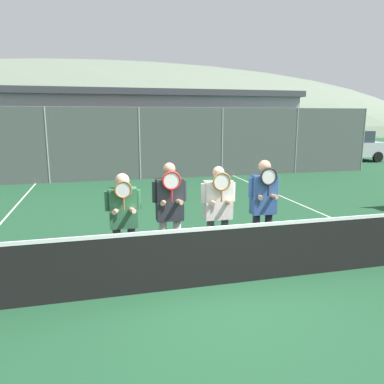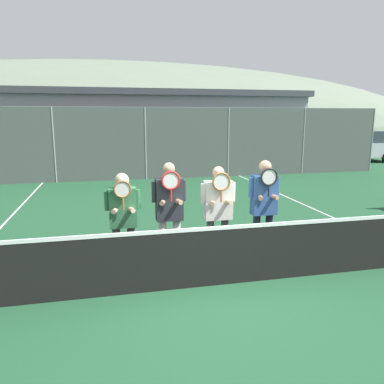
{
  "view_description": "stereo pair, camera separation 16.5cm",
  "coord_description": "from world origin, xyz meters",
  "px_view_note": "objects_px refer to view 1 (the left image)",
  "views": [
    {
      "loc": [
        -1.72,
        -5.15,
        2.57
      ],
      "look_at": [
        -0.16,
        0.94,
        1.3
      ],
      "focal_mm": 35.0,
      "sensor_mm": 36.0,
      "label": 1
    },
    {
      "loc": [
        -1.56,
        -5.19,
        2.57
      ],
      "look_at": [
        -0.16,
        0.94,
        1.3
      ],
      "focal_mm": 35.0,
      "sensor_mm": 36.0,
      "label": 2
    }
  ],
  "objects_px": {
    "player_leftmost": "(123,215)",
    "player_center_right": "(218,208)",
    "car_far_right": "(347,146)",
    "player_rightmost": "(263,202)",
    "car_center": "(187,150)",
    "car_right_of_center": "(274,148)",
    "car_left_of_center": "(85,152)",
    "player_center_left": "(170,209)"
  },
  "relations": [
    {
      "from": "player_center_right",
      "to": "car_right_of_center",
      "type": "height_order",
      "value": "car_right_of_center"
    },
    {
      "from": "player_leftmost",
      "to": "car_left_of_center",
      "type": "xyz_separation_m",
      "value": [
        -0.88,
        12.66,
        -0.11
      ]
    },
    {
      "from": "car_right_of_center",
      "to": "player_center_right",
      "type": "bearing_deg",
      "value": -120.16
    },
    {
      "from": "player_rightmost",
      "to": "player_center_right",
      "type": "bearing_deg",
      "value": 178.88
    },
    {
      "from": "player_leftmost",
      "to": "player_center_right",
      "type": "bearing_deg",
      "value": 0.71
    },
    {
      "from": "player_leftmost",
      "to": "player_center_left",
      "type": "xyz_separation_m",
      "value": [
        0.76,
        -0.01,
        0.06
      ]
    },
    {
      "from": "player_rightmost",
      "to": "player_center_left",
      "type": "bearing_deg",
      "value": -179.64
    },
    {
      "from": "player_center_left",
      "to": "car_left_of_center",
      "type": "relative_size",
      "value": 0.39
    },
    {
      "from": "car_left_of_center",
      "to": "player_center_left",
      "type": "bearing_deg",
      "value": -82.63
    },
    {
      "from": "player_center_right",
      "to": "car_left_of_center",
      "type": "bearing_deg",
      "value": 101.11
    },
    {
      "from": "player_rightmost",
      "to": "car_center",
      "type": "distance_m",
      "value": 13.2
    },
    {
      "from": "car_left_of_center",
      "to": "car_center",
      "type": "relative_size",
      "value": 1.1
    },
    {
      "from": "player_center_left",
      "to": "player_center_right",
      "type": "xyz_separation_m",
      "value": [
        0.85,
        0.03,
        -0.04
      ]
    },
    {
      "from": "player_center_left",
      "to": "car_right_of_center",
      "type": "height_order",
      "value": "player_center_left"
    },
    {
      "from": "player_center_left",
      "to": "car_center",
      "type": "distance_m",
      "value": 13.54
    },
    {
      "from": "player_center_right",
      "to": "car_left_of_center",
      "type": "relative_size",
      "value": 0.37
    },
    {
      "from": "player_rightmost",
      "to": "car_center",
      "type": "relative_size",
      "value": 0.43
    },
    {
      "from": "player_leftmost",
      "to": "player_center_left",
      "type": "relative_size",
      "value": 0.92
    },
    {
      "from": "player_center_left",
      "to": "car_far_right",
      "type": "relative_size",
      "value": 0.43
    },
    {
      "from": "car_right_of_center",
      "to": "car_left_of_center",
      "type": "bearing_deg",
      "value": 179.96
    },
    {
      "from": "car_left_of_center",
      "to": "player_center_right",
      "type": "bearing_deg",
      "value": -78.89
    },
    {
      "from": "player_leftmost",
      "to": "player_center_right",
      "type": "relative_size",
      "value": 0.97
    },
    {
      "from": "player_center_left",
      "to": "car_center",
      "type": "height_order",
      "value": "player_center_left"
    },
    {
      "from": "car_right_of_center",
      "to": "car_center",
      "type": "bearing_deg",
      "value": 174.85
    },
    {
      "from": "car_far_right",
      "to": "player_leftmost",
      "type": "bearing_deg",
      "value": -136.61
    },
    {
      "from": "player_center_right",
      "to": "player_leftmost",
      "type": "bearing_deg",
      "value": -179.29
    },
    {
      "from": "player_center_right",
      "to": "car_left_of_center",
      "type": "height_order",
      "value": "car_left_of_center"
    },
    {
      "from": "player_rightmost",
      "to": "car_center",
      "type": "bearing_deg",
      "value": 82.37
    },
    {
      "from": "player_leftmost",
      "to": "car_right_of_center",
      "type": "relative_size",
      "value": 0.42
    },
    {
      "from": "player_center_left",
      "to": "car_right_of_center",
      "type": "bearing_deg",
      "value": 57.11
    },
    {
      "from": "player_center_right",
      "to": "car_far_right",
      "type": "xyz_separation_m",
      "value": [
        12.12,
        12.95,
        -0.14
      ]
    },
    {
      "from": "player_center_left",
      "to": "player_center_right",
      "type": "distance_m",
      "value": 0.85
    },
    {
      "from": "player_leftmost",
      "to": "car_far_right",
      "type": "bearing_deg",
      "value": 43.39
    },
    {
      "from": "player_center_left",
      "to": "car_far_right",
      "type": "xyz_separation_m",
      "value": [
        12.96,
        12.98,
        -0.18
      ]
    },
    {
      "from": "player_leftmost",
      "to": "car_left_of_center",
      "type": "height_order",
      "value": "car_left_of_center"
    },
    {
      "from": "player_center_right",
      "to": "player_rightmost",
      "type": "height_order",
      "value": "player_rightmost"
    },
    {
      "from": "player_leftmost",
      "to": "car_right_of_center",
      "type": "xyz_separation_m",
      "value": [
        8.94,
        12.66,
        -0.11
      ]
    },
    {
      "from": "car_left_of_center",
      "to": "car_center",
      "type": "height_order",
      "value": "car_left_of_center"
    },
    {
      "from": "car_left_of_center",
      "to": "car_far_right",
      "type": "bearing_deg",
      "value": 1.21
    },
    {
      "from": "car_center",
      "to": "player_center_left",
      "type": "bearing_deg",
      "value": -104.68
    },
    {
      "from": "car_left_of_center",
      "to": "car_far_right",
      "type": "height_order",
      "value": "car_left_of_center"
    },
    {
      "from": "car_far_right",
      "to": "player_rightmost",
      "type": "bearing_deg",
      "value": -131.03
    }
  ]
}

